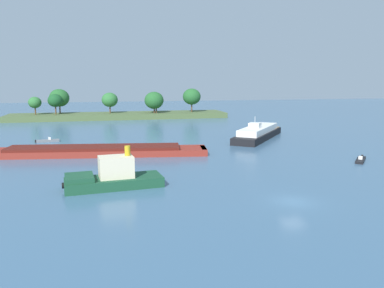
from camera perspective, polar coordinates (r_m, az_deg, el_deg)
name	(u,v)px	position (r m, az deg, el deg)	size (l,w,h in m)	color
ground_plane	(293,202)	(42.79, 14.91, -8.32)	(400.00, 400.00, 0.00)	#3D607F
treeline_island	(121,109)	(132.64, -10.57, 5.10)	(72.49, 14.32, 9.98)	#4C6038
tugboat	(112,177)	(47.44, -11.85, -4.85)	(12.03, 5.53, 5.00)	#19472D
fishing_skiff	(361,160)	(67.17, 23.87, -2.17)	(4.40, 4.74, 0.88)	black
cargo_barge	(80,150)	(69.01, -16.39, -0.92)	(42.44, 12.03, 5.65)	maroon
white_riverboat	(258,133)	(86.13, 9.86, 1.64)	(18.12, 21.07, 5.23)	black
small_motorboat	(48,141)	(86.13, -20.74, 0.48)	(4.88, 1.95, 0.96)	slate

